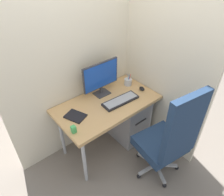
# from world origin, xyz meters

# --- Properties ---
(ground_plane) EXTENTS (8.00, 8.00, 0.00)m
(ground_plane) POSITION_xyz_m (0.00, 0.00, 0.00)
(ground_plane) COLOR slate
(wall_back) EXTENTS (2.12, 0.04, 2.80)m
(wall_back) POSITION_xyz_m (0.00, 0.37, 1.40)
(wall_back) COLOR beige
(wall_back) RESTS_ON ground_plane
(wall_side_right) EXTENTS (0.04, 1.57, 2.80)m
(wall_side_right) POSITION_xyz_m (0.65, -0.12, 1.40)
(wall_side_right) COLOR beige
(wall_side_right) RESTS_ON ground_plane
(desk) EXTENTS (1.23, 0.68, 0.74)m
(desk) POSITION_xyz_m (0.00, 0.00, 0.68)
(desk) COLOR tan
(desk) RESTS_ON ground_plane
(office_chair) EXTENTS (0.57, 0.58, 1.28)m
(office_chair) POSITION_xyz_m (0.21, -0.78, 0.64)
(office_chair) COLOR black
(office_chair) RESTS_ON ground_plane
(filing_cabinet) EXTENTS (0.38, 0.50, 0.62)m
(filing_cabinet) POSITION_xyz_m (0.33, -0.03, 0.31)
(filing_cabinet) COLOR gray
(filing_cabinet) RESTS_ON ground_plane
(monitor) EXTENTS (0.50, 0.15, 0.43)m
(monitor) POSITION_xyz_m (0.07, 0.20, 0.99)
(monitor) COLOR #333338
(monitor) RESTS_ON desk
(keyboard) EXTENTS (0.47, 0.18, 0.03)m
(keyboard) POSITION_xyz_m (0.14, -0.09, 0.76)
(keyboard) COLOR black
(keyboard) RESTS_ON desk
(mouse) EXTENTS (0.08, 0.10, 0.04)m
(mouse) POSITION_xyz_m (0.51, -0.08, 0.76)
(mouse) COLOR black
(mouse) RESTS_ON desk
(pen_holder) EXTENTS (0.10, 0.10, 0.17)m
(pen_holder) POSITION_xyz_m (0.46, 0.13, 0.79)
(pen_holder) COLOR silver
(pen_holder) RESTS_ON desk
(notebook) EXTENTS (0.23, 0.26, 0.02)m
(notebook) POSITION_xyz_m (-0.42, 0.03, 0.75)
(notebook) COLOR black
(notebook) RESTS_ON desk
(desk_clamp_accessory) EXTENTS (0.04, 0.04, 0.08)m
(desk_clamp_accessory) POSITION_xyz_m (-0.56, -0.16, 0.78)
(desk_clamp_accessory) COLOR #3FAD59
(desk_clamp_accessory) RESTS_ON desk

